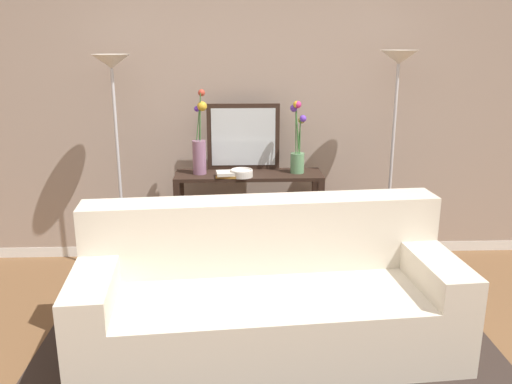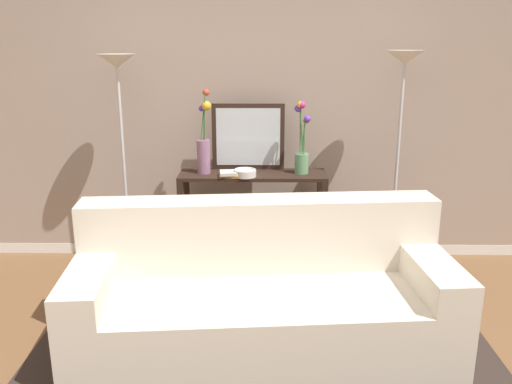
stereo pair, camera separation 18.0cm
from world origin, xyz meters
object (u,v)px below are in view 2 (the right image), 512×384
at_px(floor_lamp_right, 402,102).
at_px(fruit_bowl, 245,173).
at_px(couch, 262,300).
at_px(wall_mirror, 248,137).
at_px(floor_lamp_left, 120,105).
at_px(vase_tall_flowers, 204,146).
at_px(book_stack, 232,174).
at_px(book_row_under_console, 222,262).
at_px(console_table, 253,205).
at_px(vase_short_flowers, 302,147).

distance_m(floor_lamp_right, fruit_bowl, 1.29).
bearing_deg(couch, wall_mirror, 95.16).
distance_m(floor_lamp_left, vase_tall_flowers, 0.71).
relative_size(book_stack, book_row_under_console, 0.49).
relative_size(vase_tall_flowers, book_stack, 3.08).
distance_m(console_table, floor_lamp_right, 1.39).
xyz_separation_m(console_table, floor_lamp_right, (1.11, -0.07, 0.83)).
height_order(couch, floor_lamp_left, floor_lamp_left).
height_order(vase_short_flowers, book_stack, vase_short_flowers).
distance_m(vase_tall_flowers, vase_short_flowers, 0.76).
height_order(wall_mirror, book_row_under_console, wall_mirror).
bearing_deg(fruit_bowl, floor_lamp_left, 177.89).
distance_m(wall_mirror, book_row_under_console, 1.06).
relative_size(couch, vase_short_flowers, 4.04).
height_order(floor_lamp_right, vase_tall_flowers, floor_lamp_right).
relative_size(vase_tall_flowers, vase_short_flowers, 1.15).
bearing_deg(book_stack, floor_lamp_right, 1.64).
relative_size(console_table, book_row_under_console, 2.65).
bearing_deg(console_table, floor_lamp_right, -3.61).
bearing_deg(floor_lamp_right, couch, -133.63).
relative_size(vase_tall_flowers, book_row_under_console, 1.50).
relative_size(vase_short_flowers, book_row_under_console, 1.30).
xyz_separation_m(wall_mirror, fruit_bowl, (-0.02, -0.25, -0.24)).
bearing_deg(wall_mirror, floor_lamp_left, -167.47).
bearing_deg(floor_lamp_left, floor_lamp_right, -0.00).
relative_size(console_table, floor_lamp_right, 0.66).
height_order(console_table, book_stack, book_stack).
bearing_deg(floor_lamp_left, book_stack, -2.47).
relative_size(wall_mirror, book_stack, 2.73).
height_order(floor_lamp_right, fruit_bowl, floor_lamp_right).
bearing_deg(console_table, vase_tall_flowers, 179.07).
height_order(couch, book_stack, couch).
relative_size(floor_lamp_right, book_row_under_console, 4.04).
height_order(wall_mirror, vase_tall_flowers, vase_tall_flowers).
relative_size(fruit_bowl, book_row_under_console, 0.40).
bearing_deg(floor_lamp_left, book_row_under_console, 5.41).
bearing_deg(fruit_bowl, wall_mirror, 85.80).
xyz_separation_m(fruit_bowl, book_row_under_console, (-0.20, 0.11, -0.79)).
height_order(console_table, floor_lamp_right, floor_lamp_right).
bearing_deg(fruit_bowl, book_row_under_console, 152.22).
distance_m(floor_lamp_left, book_stack, 0.99).
relative_size(couch, console_table, 1.98).
height_order(fruit_bowl, book_row_under_console, fruit_bowl).
xyz_separation_m(fruit_bowl, book_stack, (-0.10, -0.00, -0.01)).
height_order(console_table, vase_short_flowers, vase_short_flowers).
distance_m(couch, floor_lamp_left, 1.86).
distance_m(floor_lamp_left, book_row_under_console, 1.51).
bearing_deg(book_row_under_console, couch, -73.84).
height_order(console_table, wall_mirror, wall_mirror).
bearing_deg(floor_lamp_left, wall_mirror, 12.53).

